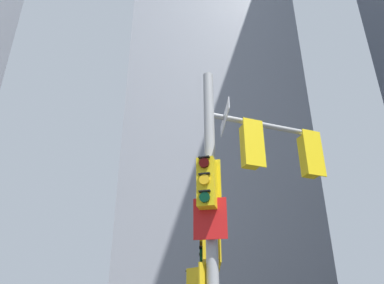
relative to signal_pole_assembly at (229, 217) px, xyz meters
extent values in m
cube|color=#9399A3|center=(1.33, 27.46, 20.28)|extent=(15.21, 15.21, 49.40)
cylinder|color=#9EA0A3|center=(-0.36, -0.37, -0.56)|extent=(0.23, 0.23, 7.71)
cylinder|color=#9EA0A3|center=(0.95, 0.10, 2.21)|extent=(2.66, 1.06, 0.13)
cylinder|color=#9EA0A3|center=(-0.34, 0.45, 0.32)|extent=(0.15, 1.64, 0.13)
cube|color=yellow|center=(0.63, -0.22, 1.61)|extent=(0.46, 0.19, 1.14)
cube|color=yellow|center=(0.56, -0.04, 1.61)|extent=(0.43, 0.43, 1.00)
cylinder|color=#360605|center=(0.49, 0.14, 1.96)|extent=(0.21, 0.12, 0.20)
cube|color=black|center=(0.49, 0.15, 2.08)|extent=(0.23, 0.14, 0.02)
cylinder|color=yellow|center=(0.49, 0.14, 1.61)|extent=(0.21, 0.12, 0.20)
cube|color=black|center=(0.49, 0.15, 1.73)|extent=(0.23, 0.14, 0.02)
cylinder|color=#06311C|center=(0.49, 0.14, 1.26)|extent=(0.21, 0.12, 0.20)
cube|color=black|center=(0.49, 0.15, 1.38)|extent=(0.23, 0.14, 0.02)
cube|color=yellow|center=(2.07, 0.29, 1.61)|extent=(0.46, 0.19, 1.14)
cube|color=yellow|center=(2.00, 0.47, 1.61)|extent=(0.43, 0.43, 1.00)
cylinder|color=#360605|center=(1.93, 0.66, 1.96)|extent=(0.21, 0.12, 0.20)
cube|color=black|center=(1.93, 0.67, 2.08)|extent=(0.23, 0.14, 0.02)
cylinder|color=yellow|center=(1.93, 0.66, 1.61)|extent=(0.21, 0.12, 0.20)
cube|color=black|center=(1.93, 0.67, 1.73)|extent=(0.23, 0.14, 0.02)
cylinder|color=#06311C|center=(1.93, 0.66, 1.26)|extent=(0.21, 0.12, 0.20)
cube|color=black|center=(1.93, 0.67, 1.38)|extent=(0.23, 0.14, 0.02)
cube|color=gold|center=(-0.15, 0.44, -0.28)|extent=(0.04, 0.48, 1.14)
cube|color=gold|center=(-0.34, 0.45, -0.28)|extent=(0.35, 0.35, 1.00)
cylinder|color=#360605|center=(-0.54, 0.45, 0.07)|extent=(0.06, 0.20, 0.20)
cube|color=black|center=(-0.55, 0.45, 0.19)|extent=(0.08, 0.22, 0.02)
cylinder|color=yellow|center=(-0.54, 0.45, -0.28)|extent=(0.06, 0.20, 0.20)
cube|color=black|center=(-0.55, 0.45, -0.16)|extent=(0.08, 0.22, 0.02)
cylinder|color=#06311C|center=(-0.54, 0.45, -0.63)|extent=(0.06, 0.20, 0.20)
cube|color=black|center=(-0.55, 0.45, -0.51)|extent=(0.08, 0.22, 0.02)
cube|color=gold|center=(-0.14, 1.10, -0.28)|extent=(0.04, 0.48, 1.14)
cube|color=gold|center=(-0.33, 1.10, -0.28)|extent=(0.35, 0.35, 1.00)
cylinder|color=red|center=(-0.53, 1.11, 0.07)|extent=(0.06, 0.20, 0.20)
cube|color=black|center=(-0.54, 1.11, 0.19)|extent=(0.08, 0.22, 0.02)
cylinder|color=#3C2C06|center=(-0.53, 1.11, -0.28)|extent=(0.06, 0.20, 0.20)
cube|color=black|center=(-0.54, 1.11, -0.16)|extent=(0.08, 0.22, 0.02)
cylinder|color=#06311C|center=(-0.53, 1.11, -0.63)|extent=(0.06, 0.20, 0.20)
cube|color=black|center=(-0.54, 1.11, -0.51)|extent=(0.08, 0.22, 0.02)
cylinder|color=#360605|center=(-0.75, -0.05, -1.20)|extent=(0.17, 0.19, 0.20)
cube|color=black|center=(-0.76, -0.04, -1.08)|extent=(0.20, 0.22, 0.02)
cube|color=yellow|center=(-0.39, -0.49, 0.47)|extent=(0.47, 0.16, 1.14)
cube|color=yellow|center=(-0.44, -0.68, 0.47)|extent=(0.42, 0.42, 1.00)
cylinder|color=#360605|center=(-0.50, -0.87, 0.82)|extent=(0.21, 0.11, 0.20)
cube|color=black|center=(-0.50, -0.87, 0.94)|extent=(0.23, 0.13, 0.02)
cylinder|color=yellow|center=(-0.50, -0.87, 0.47)|extent=(0.21, 0.11, 0.20)
cube|color=black|center=(-0.50, -0.87, 0.59)|extent=(0.23, 0.13, 0.02)
cylinder|color=#06311C|center=(-0.50, -0.87, 0.12)|extent=(0.21, 0.11, 0.20)
cube|color=black|center=(-0.50, -0.87, 0.24)|extent=(0.23, 0.13, 0.02)
cube|color=white|center=(-0.01, -0.35, 2.14)|extent=(0.10, 1.27, 0.28)
cube|color=#19479E|center=(-0.01, -0.35, 2.14)|extent=(0.09, 1.23, 0.24)
cube|color=red|center=(-0.39, -0.59, -0.20)|extent=(0.63, 0.11, 0.80)
cube|color=white|center=(-0.39, -0.59, -0.20)|extent=(0.59, 0.10, 0.76)
camera|label=1|loc=(-0.73, -7.93, -2.40)|focal=37.42mm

